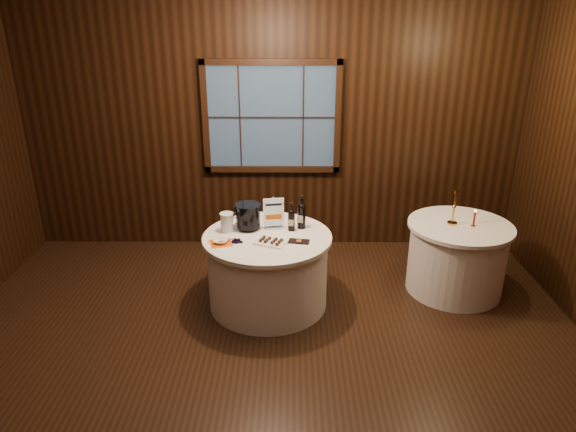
{
  "coord_description": "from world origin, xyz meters",
  "views": [
    {
      "loc": [
        0.24,
        -3.61,
        2.86
      ],
      "look_at": [
        0.21,
        0.9,
        1.02
      ],
      "focal_mm": 32.0,
      "sensor_mm": 36.0,
      "label": 1
    }
  ],
  "objects_px": {
    "red_candle": "(474,220)",
    "grape_bunch": "(237,240)",
    "port_bottle_left": "(291,218)",
    "port_bottle_right": "(301,214)",
    "brass_candlestick": "(454,212)",
    "glass_pitcher": "(227,222)",
    "chocolate_plate": "(271,242)",
    "sign_stand": "(273,218)",
    "chocolate_box": "(299,241)",
    "ice_bucket": "(248,216)",
    "cracker_bowl": "(221,241)",
    "side_table": "(456,257)",
    "main_table": "(268,270)"
  },
  "relations": [
    {
      "from": "side_table",
      "to": "chocolate_box",
      "type": "relative_size",
      "value": 5.48
    },
    {
      "from": "ice_bucket",
      "to": "cracker_bowl",
      "type": "xyz_separation_m",
      "value": [
        -0.24,
        -0.34,
        -0.12
      ]
    },
    {
      "from": "port_bottle_left",
      "to": "chocolate_plate",
      "type": "xyz_separation_m",
      "value": [
        -0.2,
        -0.31,
        -0.11
      ]
    },
    {
      "from": "side_table",
      "to": "red_candle",
      "type": "height_order",
      "value": "red_candle"
    },
    {
      "from": "grape_bunch",
      "to": "port_bottle_right",
      "type": "bearing_deg",
      "value": 29.62
    },
    {
      "from": "ice_bucket",
      "to": "grape_bunch",
      "type": "relative_size",
      "value": 1.53
    },
    {
      "from": "port_bottle_right",
      "to": "brass_candlestick",
      "type": "bearing_deg",
      "value": 24.35
    },
    {
      "from": "sign_stand",
      "to": "brass_candlestick",
      "type": "height_order",
      "value": "brass_candlestick"
    },
    {
      "from": "chocolate_box",
      "to": "red_candle",
      "type": "distance_m",
      "value": 1.84
    },
    {
      "from": "ice_bucket",
      "to": "port_bottle_right",
      "type": "bearing_deg",
      "value": 3.08
    },
    {
      "from": "chocolate_plate",
      "to": "glass_pitcher",
      "type": "distance_m",
      "value": 0.53
    },
    {
      "from": "side_table",
      "to": "port_bottle_right",
      "type": "distance_m",
      "value": 1.75
    },
    {
      "from": "chocolate_box",
      "to": "cracker_bowl",
      "type": "relative_size",
      "value": 1.43
    },
    {
      "from": "port_bottle_right",
      "to": "glass_pitcher",
      "type": "xyz_separation_m",
      "value": [
        -0.74,
        -0.09,
        -0.05
      ]
    },
    {
      "from": "glass_pitcher",
      "to": "brass_candlestick",
      "type": "height_order",
      "value": "brass_candlestick"
    },
    {
      "from": "port_bottle_right",
      "to": "red_candle",
      "type": "xyz_separation_m",
      "value": [
        1.77,
        0.05,
        -0.08
      ]
    },
    {
      "from": "side_table",
      "to": "sign_stand",
      "type": "relative_size",
      "value": 3.21
    },
    {
      "from": "chocolate_plate",
      "to": "grape_bunch",
      "type": "relative_size",
      "value": 1.99
    },
    {
      "from": "ice_bucket",
      "to": "red_candle",
      "type": "distance_m",
      "value": 2.31
    },
    {
      "from": "side_table",
      "to": "brass_candlestick",
      "type": "bearing_deg",
      "value": 175.31
    },
    {
      "from": "main_table",
      "to": "port_bottle_left",
      "type": "height_order",
      "value": "port_bottle_left"
    },
    {
      "from": "main_table",
      "to": "port_bottle_left",
      "type": "xyz_separation_m",
      "value": [
        0.24,
        0.13,
        0.51
      ]
    },
    {
      "from": "cracker_bowl",
      "to": "red_candle",
      "type": "bearing_deg",
      "value": 9.32
    },
    {
      "from": "sign_stand",
      "to": "port_bottle_left",
      "type": "distance_m",
      "value": 0.19
    },
    {
      "from": "chocolate_plate",
      "to": "glass_pitcher",
      "type": "xyz_separation_m",
      "value": [
        -0.45,
        0.28,
        0.08
      ]
    },
    {
      "from": "chocolate_box",
      "to": "port_bottle_left",
      "type": "bearing_deg",
      "value": 112.91
    },
    {
      "from": "port_bottle_left",
      "to": "sign_stand",
      "type": "bearing_deg",
      "value": 171.21
    },
    {
      "from": "port_bottle_right",
      "to": "glass_pitcher",
      "type": "relative_size",
      "value": 1.78
    },
    {
      "from": "ice_bucket",
      "to": "brass_candlestick",
      "type": "height_order",
      "value": "brass_candlestick"
    },
    {
      "from": "ice_bucket",
      "to": "grape_bunch",
      "type": "xyz_separation_m",
      "value": [
        -0.08,
        -0.33,
        -0.12
      ]
    },
    {
      "from": "sign_stand",
      "to": "red_candle",
      "type": "distance_m",
      "value": 2.05
    },
    {
      "from": "port_bottle_left",
      "to": "grape_bunch",
      "type": "xyz_separation_m",
      "value": [
        -0.52,
        -0.29,
        -0.11
      ]
    },
    {
      "from": "sign_stand",
      "to": "brass_candlestick",
      "type": "distance_m",
      "value": 1.86
    },
    {
      "from": "main_table",
      "to": "ice_bucket",
      "type": "xyz_separation_m",
      "value": [
        -0.2,
        0.17,
        0.52
      ]
    },
    {
      "from": "cracker_bowl",
      "to": "sign_stand",
      "type": "bearing_deg",
      "value": 36.37
    },
    {
      "from": "main_table",
      "to": "sign_stand",
      "type": "height_order",
      "value": "sign_stand"
    },
    {
      "from": "chocolate_box",
      "to": "brass_candlestick",
      "type": "height_order",
      "value": "brass_candlestick"
    },
    {
      "from": "sign_stand",
      "to": "chocolate_box",
      "type": "distance_m",
      "value": 0.44
    },
    {
      "from": "chocolate_plate",
      "to": "grape_bunch",
      "type": "bearing_deg",
      "value": 176.46
    },
    {
      "from": "port_bottle_left",
      "to": "grape_bunch",
      "type": "bearing_deg",
      "value": -143.35
    },
    {
      "from": "port_bottle_right",
      "to": "chocolate_box",
      "type": "xyz_separation_m",
      "value": [
        -0.03,
        -0.35,
        -0.14
      ]
    },
    {
      "from": "side_table",
      "to": "grape_bunch",
      "type": "xyz_separation_m",
      "value": [
        -2.28,
        -0.46,
        0.4
      ]
    },
    {
      "from": "chocolate_box",
      "to": "sign_stand",
      "type": "bearing_deg",
      "value": 135.53
    },
    {
      "from": "main_table",
      "to": "grape_bunch",
      "type": "distance_m",
      "value": 0.52
    },
    {
      "from": "side_table",
      "to": "brass_candlestick",
      "type": "distance_m",
      "value": 0.52
    },
    {
      "from": "port_bottle_left",
      "to": "glass_pitcher",
      "type": "distance_m",
      "value": 0.64
    },
    {
      "from": "port_bottle_left",
      "to": "red_candle",
      "type": "height_order",
      "value": "port_bottle_left"
    },
    {
      "from": "red_candle",
      "to": "grape_bunch",
      "type": "bearing_deg",
      "value": -170.5
    },
    {
      "from": "port_bottle_right",
      "to": "red_candle",
      "type": "bearing_deg",
      "value": 21.75
    },
    {
      "from": "glass_pitcher",
      "to": "chocolate_plate",
      "type": "bearing_deg",
      "value": -54.74
    }
  ]
}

